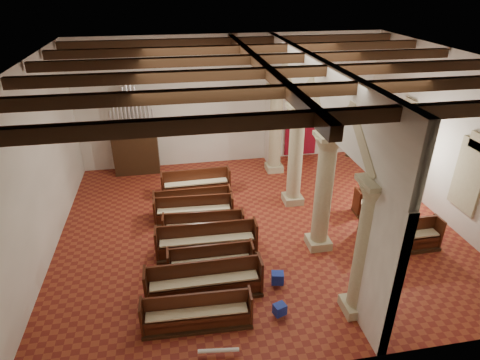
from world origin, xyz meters
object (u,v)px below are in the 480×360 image
lectern (151,160)px  nave_pew_0 (197,317)px  pipe_organ (135,144)px  aisle_pew_0 (409,239)px  processional_banner (351,140)px

lectern → nave_pew_0: bearing=-77.2°
pipe_organ → aisle_pew_0: pipe_organ is taller
aisle_pew_0 → processional_banner: bearing=79.7°
nave_pew_0 → aisle_pew_0: bearing=18.3°
pipe_organ → aisle_pew_0: (9.23, -7.67, -1.00)m
processional_banner → aisle_pew_0: bearing=-78.8°
lectern → pipe_organ: bearing=-176.0°
pipe_organ → aisle_pew_0: 12.04m
processional_banner → nave_pew_0: size_ratio=0.95×
pipe_organ → processional_banner: pipe_organ is taller
lectern → aisle_pew_0: 11.51m
pipe_organ → lectern: 1.06m
nave_pew_0 → aisle_pew_0: 7.56m
pipe_organ → aisle_pew_0: bearing=-39.8°
processional_banner → lectern: bearing=-159.3°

